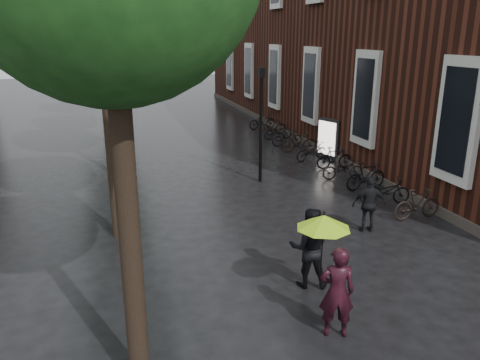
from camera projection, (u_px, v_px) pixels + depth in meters
name	position (u px, v px, depth m)	size (l,w,h in m)	color
brick_building	(366.00, 22.00, 26.51)	(10.20, 33.20, 12.00)	#38160F
street_trees	(101.00, 9.00, 19.30)	(4.33, 34.03, 8.91)	black
person_burgundy	(337.00, 292.00, 8.47)	(0.65, 0.43, 1.78)	black
person_black	(309.00, 247.00, 10.19)	(0.89, 0.69, 1.83)	black
lime_umbrella	(324.00, 222.00, 9.00)	(1.08, 1.08, 1.59)	black
pedestrian_walking	(369.00, 204.00, 13.07)	(0.95, 0.40, 1.62)	black
parked_bicycles	(313.00, 150.00, 20.77)	(2.06, 15.41, 1.02)	black
ad_lightbox	(329.00, 139.00, 20.80)	(0.28, 1.19, 1.80)	black
lamp_post	(261.00, 114.00, 17.03)	(0.22, 0.22, 4.23)	black
cycle_sign	(129.00, 103.00, 23.69)	(0.16, 0.55, 3.04)	#262628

